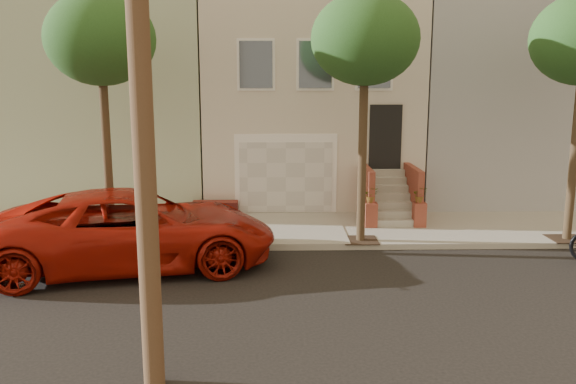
{
  "coord_description": "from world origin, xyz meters",
  "views": [
    {
      "loc": [
        -1.26,
        -11.06,
        4.35
      ],
      "look_at": [
        -0.93,
        3.0,
        1.63
      ],
      "focal_mm": 36.8,
      "sensor_mm": 36.0,
      "label": 1
    }
  ],
  "objects": [
    {
      "name": "ground",
      "position": [
        0.0,
        0.0,
        0.0
      ],
      "size": [
        90.0,
        90.0,
        0.0
      ],
      "primitive_type": "plane",
      "color": "black",
      "rests_on": "ground"
    },
    {
      "name": "sidewalk",
      "position": [
        0.0,
        5.35,
        0.07
      ],
      "size": [
        40.0,
        3.7,
        0.15
      ],
      "primitive_type": "cube",
      "color": "gray",
      "rests_on": "ground"
    },
    {
      "name": "house_row",
      "position": [
        0.0,
        11.19,
        3.64
      ],
      "size": [
        33.1,
        11.7,
        7.0
      ],
      "color": "beige",
      "rests_on": "sidewalk"
    },
    {
      "name": "tree_left",
      "position": [
        -5.5,
        3.9,
        5.26
      ],
      "size": [
        2.7,
        2.57,
        6.3
      ],
      "color": "#2D2116",
      "rests_on": "sidewalk"
    },
    {
      "name": "tree_mid",
      "position": [
        1.0,
        3.9,
        5.26
      ],
      "size": [
        2.7,
        2.57,
        6.3
      ],
      "color": "#2D2116",
      "rests_on": "sidewalk"
    },
    {
      "name": "pickup_truck",
      "position": [
        -4.53,
        2.25,
        0.91
      ],
      "size": [
        7.01,
        4.23,
        1.82
      ],
      "primitive_type": "imported",
      "rotation": [
        0.0,
        0.0,
        1.77
      ],
      "color": "#9B1509",
      "rests_on": "ground"
    }
  ]
}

